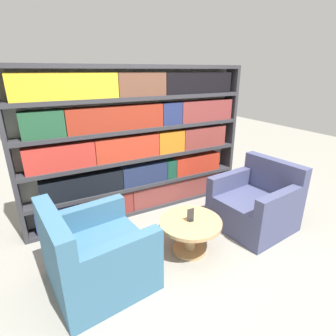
# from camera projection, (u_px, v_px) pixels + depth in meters

# --- Properties ---
(ground_plane) EXTENTS (14.00, 14.00, 0.00)m
(ground_plane) POSITION_uv_depth(u_px,v_px,m) (190.00, 258.00, 2.86)
(ground_plane) COLOR gray
(bookshelf) EXTENTS (3.13, 0.30, 2.00)m
(bookshelf) POSITION_uv_depth(u_px,v_px,m) (139.00, 144.00, 3.57)
(bookshelf) COLOR silver
(bookshelf) RESTS_ON ground_plane
(armchair_left) EXTENTS (0.96, 0.96, 0.85)m
(armchair_left) POSITION_uv_depth(u_px,v_px,m) (96.00, 257.00, 2.44)
(armchair_left) COLOR #386684
(armchair_left) RESTS_ON ground_plane
(armchair_right) EXTENTS (0.95, 0.95, 0.85)m
(armchair_right) POSITION_uv_depth(u_px,v_px,m) (255.00, 205.00, 3.38)
(armchair_right) COLOR #42476B
(armchair_right) RESTS_ON ground_plane
(coffee_table) EXTENTS (0.69, 0.69, 0.39)m
(coffee_table) POSITION_uv_depth(u_px,v_px,m) (190.00, 229.00, 2.89)
(coffee_table) COLOR tan
(coffee_table) RESTS_ON ground_plane
(table_sign) EXTENTS (0.08, 0.06, 0.15)m
(table_sign) POSITION_uv_depth(u_px,v_px,m) (191.00, 216.00, 2.83)
(table_sign) COLOR black
(table_sign) RESTS_ON coffee_table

